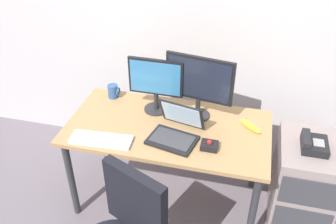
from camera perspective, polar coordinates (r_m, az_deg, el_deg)
ground_plane at (r=3.04m, az=0.00°, el=-13.20°), size 8.00×8.00×0.00m
desk at (r=2.60m, az=0.00°, el=-3.64°), size 1.41×0.74×0.72m
file_cabinet at (r=2.88m, az=20.33°, el=-10.11°), size 0.42×0.53×0.66m
desk_phone at (r=2.63m, az=21.73°, el=-4.65°), size 0.17×0.20×0.09m
monitor_main at (r=2.52m, az=4.87°, el=4.57°), size 0.48×0.18×0.47m
monitor_side at (r=2.60m, az=-1.93°, el=4.72°), size 0.40×0.18×0.41m
keyboard at (r=2.46m, az=-10.38°, el=-4.24°), size 0.42×0.16×0.03m
laptop at (r=2.43m, az=1.23°, el=-2.90°), size 0.37×0.36×0.23m
trackball_mouse at (r=2.37m, az=6.46°, el=-5.18°), size 0.11×0.09×0.07m
coffee_mug at (r=2.88m, az=-8.51°, el=3.23°), size 0.09×0.08×0.11m
banana at (r=2.58m, az=12.73°, el=-2.16°), size 0.17×0.16×0.04m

